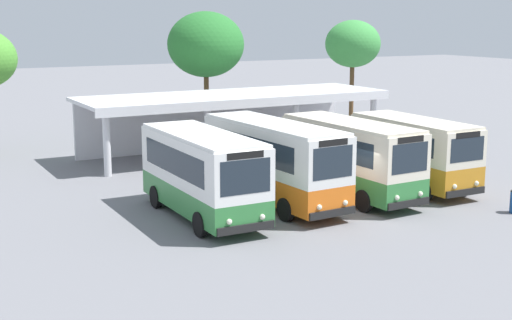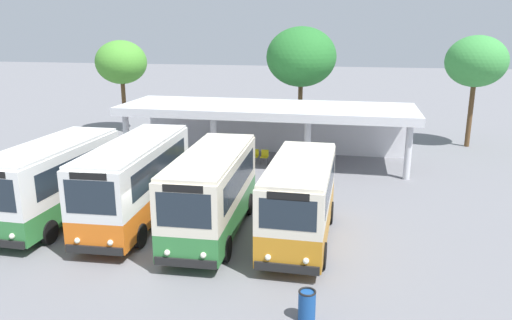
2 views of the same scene
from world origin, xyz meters
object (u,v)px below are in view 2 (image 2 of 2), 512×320
Objects in this scene: waiting_chair_middle_seat at (265,156)px; litter_bin_apron at (307,305)px; city_bus_middle_cream at (212,190)px; city_bus_nearest_orange at (54,178)px; city_bus_fourth_amber at (300,198)px; waiting_chair_end_by_column at (245,155)px; city_bus_second_in_row at (136,178)px; waiting_chair_second_from_end at (255,155)px.

litter_bin_apron reaches higher than waiting_chair_middle_seat.
litter_bin_apron is (4.21, -5.24, -1.34)m from city_bus_middle_cream.
city_bus_nearest_orange reaches higher than litter_bin_apron.
city_bus_fourth_amber is at bearing 98.86° from litter_bin_apron.
waiting_chair_middle_seat is (1.18, 0.01, 0.00)m from waiting_chair_end_by_column.
waiting_chair_end_by_column is at bearing -179.73° from waiting_chair_middle_seat.
city_bus_second_in_row reaches higher than city_bus_nearest_orange.
waiting_chair_middle_seat is (0.59, -0.02, 0.00)m from waiting_chair_second_from_end.
city_bus_middle_cream is at bearing 128.78° from litter_bin_apron.
city_bus_nearest_orange is at bearing 154.29° from litter_bin_apron.
waiting_chair_middle_seat is at bearing 55.74° from city_bus_nearest_orange.
city_bus_fourth_amber reaches higher than waiting_chair_end_by_column.
city_bus_second_in_row is 9.37× the size of waiting_chair_middle_seat.
waiting_chair_end_by_column and waiting_chair_middle_seat have the same top height.
city_bus_nearest_orange is 8.42× the size of waiting_chair_middle_seat.
city_bus_nearest_orange is at bearing 179.20° from city_bus_fourth_amber.
waiting_chair_middle_seat is at bearing 0.27° from waiting_chair_end_by_column.
city_bus_nearest_orange is 6.81m from city_bus_middle_cream.
waiting_chair_second_from_end and waiting_chair_middle_seat have the same top height.
city_bus_second_in_row is at bearing -106.97° from waiting_chair_second_from_end.
waiting_chair_end_by_column is 1.00× the size of waiting_chair_middle_seat.
waiting_chair_end_by_column and waiting_chair_second_from_end have the same top height.
waiting_chair_end_by_column is 1.00× the size of waiting_chair_second_from_end.
city_bus_second_in_row is 6.84m from city_bus_fourth_amber.
city_bus_nearest_orange is 1.09× the size of city_bus_fourth_amber.
city_bus_nearest_orange is 8.05× the size of litter_bin_apron.
waiting_chair_end_by_column is at bearing 108.63° from litter_bin_apron.
litter_bin_apron is (5.24, -15.53, -0.07)m from waiting_chair_end_by_column.
city_bus_second_in_row is 9.37× the size of waiting_chair_end_by_column.
waiting_chair_middle_seat is at bearing -2.17° from waiting_chair_second_from_end.
waiting_chair_second_from_end is at bearing 92.41° from city_bus_middle_cream.
litter_bin_apron is (11.02, -5.31, -1.35)m from city_bus_nearest_orange.
city_bus_nearest_orange is 0.98× the size of city_bus_middle_cream.
city_bus_fourth_amber is (10.22, -0.14, -0.08)m from city_bus_nearest_orange.
waiting_chair_middle_seat is 16.06m from litter_bin_apron.
waiting_chair_second_from_end is (6.38, 10.26, -1.29)m from city_bus_nearest_orange.
litter_bin_apron reaches higher than waiting_chair_end_by_column.
waiting_chair_middle_seat is (3.56, 9.71, -1.33)m from city_bus_second_in_row.
litter_bin_apron is (4.64, -15.56, -0.07)m from waiting_chair_second_from_end.
city_bus_fourth_amber is (3.40, -0.08, -0.06)m from city_bus_middle_cream.
city_bus_nearest_orange is 3.45m from city_bus_second_in_row.
city_bus_second_in_row is 8.95× the size of litter_bin_apron.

